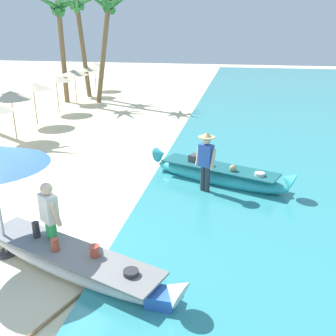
# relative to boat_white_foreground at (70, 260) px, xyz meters

# --- Properties ---
(ground_plane) EXTENTS (80.00, 80.00, 0.00)m
(ground_plane) POSITION_rel_boat_white_foreground_xyz_m (-1.11, 0.45, -0.25)
(ground_plane) COLOR beige
(boat_white_foreground) EXTENTS (4.67, 2.25, 0.75)m
(boat_white_foreground) POSITION_rel_boat_white_foreground_xyz_m (0.00, 0.00, 0.00)
(boat_white_foreground) COLOR white
(boat_white_foreground) RESTS_ON ground
(boat_cyan_midground) EXTENTS (4.16, 2.11, 0.84)m
(boat_cyan_midground) POSITION_rel_boat_white_foreground_xyz_m (2.38, 4.57, 0.06)
(boat_cyan_midground) COLOR #33B2BC
(boat_cyan_midground) RESTS_ON ground
(person_vendor_hatted) EXTENTS (0.58, 0.45, 1.71)m
(person_vendor_hatted) POSITION_rel_boat_white_foreground_xyz_m (2.08, 3.87, 0.74)
(person_vendor_hatted) COLOR #333842
(person_vendor_hatted) RESTS_ON ground
(person_tourist_customer) EXTENTS (0.56, 0.48, 1.59)m
(person_tourist_customer) POSITION_rel_boat_white_foreground_xyz_m (-0.48, 0.32, 0.65)
(person_tourist_customer) COLOR green
(person_tourist_customer) RESTS_ON ground
(parasol_row_1) EXTENTS (1.60, 1.60, 1.91)m
(parasol_row_1) POSITION_rel_boat_white_foreground_xyz_m (-5.78, 7.70, 1.50)
(parasol_row_1) COLOR #8E6B47
(parasol_row_1) RESTS_ON ground
(parasol_row_2) EXTENTS (1.60, 1.60, 1.91)m
(parasol_row_2) POSITION_rel_boat_white_foreground_xyz_m (-6.22, 10.12, 1.50)
(parasol_row_2) COLOR #8E6B47
(parasol_row_2) RESTS_ON ground
(parasol_row_3) EXTENTS (1.60, 1.60, 1.91)m
(parasol_row_3) POSITION_rel_boat_white_foreground_xyz_m (-6.40, 12.69, 1.50)
(parasol_row_3) COLOR #8E6B47
(parasol_row_3) RESTS_ON ground
(parasol_row_4) EXTENTS (1.60, 1.60, 1.91)m
(parasol_row_4) POSITION_rel_boat_white_foreground_xyz_m (-6.53, 15.25, 1.50)
(parasol_row_4) COLOR #8E6B47
(parasol_row_4) RESTS_ON ground
(parasol_row_5) EXTENTS (1.60, 1.60, 1.91)m
(parasol_row_5) POSITION_rel_boat_white_foreground_xyz_m (-6.83, 17.62, 1.50)
(parasol_row_5) COLOR #8E6B47
(parasol_row_5) RESTS_ON ground
(parasol_row_6) EXTENTS (1.60, 1.60, 1.91)m
(parasol_row_6) POSITION_rel_boat_white_foreground_xyz_m (-7.18, 20.03, 1.50)
(parasol_row_6) COLOR #8E6B47
(parasol_row_6) RESTS_ON ground
(palm_tree_tall_inland) EXTENTS (2.64, 2.60, 5.81)m
(palm_tree_tall_inland) POSITION_rel_boat_white_foreground_xyz_m (-7.19, 15.39, 4.51)
(palm_tree_tall_inland) COLOR brown
(palm_tree_tall_inland) RESTS_ON ground
(palm_tree_leaning_seaward) EXTENTS (2.45, 2.64, 5.93)m
(palm_tree_leaning_seaward) POSITION_rel_boat_white_foreground_xyz_m (-4.48, 15.65, 4.55)
(palm_tree_leaning_seaward) COLOR brown
(palm_tree_leaning_seaward) RESTS_ON ground
(palm_tree_mid_cluster) EXTENTS (2.99, 2.33, 5.98)m
(palm_tree_mid_cluster) POSITION_rel_boat_white_foreground_xyz_m (-6.97, 17.40, 4.57)
(palm_tree_mid_cluster) COLOR brown
(palm_tree_mid_cluster) RESTS_ON ground
(cooler_box) EXTENTS (0.47, 0.41, 0.33)m
(cooler_box) POSITION_rel_boat_white_foreground_xyz_m (1.83, -0.65, -0.08)
(cooler_box) COLOR blue
(cooler_box) RESTS_ON ground
(paddle) EXTENTS (0.82, 1.83, 0.05)m
(paddle) POSITION_rel_boat_white_foreground_xyz_m (0.34, -0.87, -0.22)
(paddle) COLOR #8E6B47
(paddle) RESTS_ON ground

